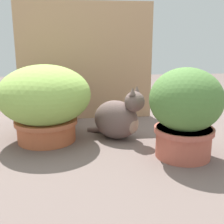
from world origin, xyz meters
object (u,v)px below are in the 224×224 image
at_px(mushroom_ornament_red, 39,127).
at_px(leafy_planter, 185,110).
at_px(grass_planter, 45,100).
at_px(cat, 119,118).

bearing_deg(mushroom_ornament_red, leafy_planter, -18.60).
xyz_separation_m(grass_planter, leafy_planter, (0.68, -0.30, -0.00)).
bearing_deg(grass_planter, leafy_planter, -24.14).
bearing_deg(cat, grass_planter, 177.18).
xyz_separation_m(cat, mushroom_ornament_red, (-0.44, -0.04, -0.02)).
relative_size(cat, mushroom_ornament_red, 2.34).
xyz_separation_m(leafy_planter, mushroom_ornament_red, (-0.71, 0.24, -0.13)).
xyz_separation_m(grass_planter, cat, (0.40, -0.02, -0.11)).
relative_size(leafy_planter, cat, 1.30).
bearing_deg(grass_planter, cat, -2.82).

